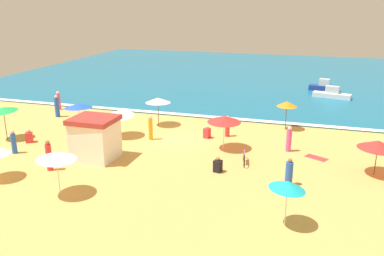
% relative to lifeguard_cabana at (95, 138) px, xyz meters
% --- Properties ---
extents(ground_plane, '(60.00, 60.00, 0.00)m').
position_rel_lifeguard_cabana_xyz_m(ground_plane, '(4.04, 4.80, -1.36)').
color(ground_plane, '#E0A856').
extents(ocean_water, '(60.00, 44.00, 0.10)m').
position_rel_lifeguard_cabana_xyz_m(ocean_water, '(4.04, 32.80, -1.31)').
color(ocean_water, '#146B93').
rests_on(ocean_water, ground_plane).
extents(wave_breaker_foam, '(57.00, 0.70, 0.01)m').
position_rel_lifeguard_cabana_xyz_m(wave_breaker_foam, '(4.04, 11.10, -1.26)').
color(wave_breaker_foam, white).
rests_on(wave_breaker_foam, ocean_water).
extents(lifeguard_cabana, '(2.66, 2.42, 2.68)m').
position_rel_lifeguard_cabana_xyz_m(lifeguard_cabana, '(0.00, 0.00, 0.00)').
color(lifeguard_cabana, white).
rests_on(lifeguard_cabana, ground_plane).
extents(beach_umbrella_0, '(1.89, 1.89, 2.22)m').
position_rel_lifeguard_cabana_xyz_m(beach_umbrella_0, '(10.78, 9.68, 0.65)').
color(beach_umbrella_0, '#4C3823').
rests_on(beach_umbrella_0, ground_plane).
extents(beach_umbrella_1, '(2.80, 2.79, 2.10)m').
position_rel_lifeguard_cabana_xyz_m(beach_umbrella_1, '(16.34, 2.46, 0.44)').
color(beach_umbrella_1, '#4C3823').
rests_on(beach_umbrella_1, ground_plane).
extents(beach_umbrella_2, '(2.51, 2.54, 2.10)m').
position_rel_lifeguard_cabana_xyz_m(beach_umbrella_2, '(-0.56, 4.42, 0.39)').
color(beach_umbrella_2, '#4C3823').
rests_on(beach_umbrella_2, ground_plane).
extents(beach_umbrella_3, '(2.76, 2.76, 2.31)m').
position_rel_lifeguard_cabana_xyz_m(beach_umbrella_3, '(7.21, 4.06, 0.70)').
color(beach_umbrella_3, silver).
rests_on(beach_umbrella_3, ground_plane).
extents(beach_umbrella_5, '(1.89, 1.87, 2.19)m').
position_rel_lifeguard_cabana_xyz_m(beach_umbrella_5, '(11.96, -4.62, 0.57)').
color(beach_umbrella_5, silver).
rests_on(beach_umbrella_5, ground_plane).
extents(beach_umbrella_6, '(2.70, 2.70, 2.42)m').
position_rel_lifeguard_cabana_xyz_m(beach_umbrella_6, '(-8.07, 1.52, 0.81)').
color(beach_umbrella_6, '#4C3823').
rests_on(beach_umbrella_6, ground_plane).
extents(beach_umbrella_7, '(2.92, 2.92, 2.29)m').
position_rel_lifeguard_cabana_xyz_m(beach_umbrella_7, '(-3.87, 4.39, 0.71)').
color(beach_umbrella_7, silver).
rests_on(beach_umbrella_7, ground_plane).
extents(beach_umbrella_8, '(2.57, 2.57, 2.26)m').
position_rel_lifeguard_cabana_xyz_m(beach_umbrella_8, '(1.07, 7.83, 0.68)').
color(beach_umbrella_8, '#4C3823').
rests_on(beach_umbrella_8, ground_plane).
extents(beach_umbrella_9, '(2.63, 2.62, 2.38)m').
position_rel_lifeguard_cabana_xyz_m(beach_umbrella_9, '(0.78, -4.97, 0.77)').
color(beach_umbrella_9, silver).
rests_on(beach_umbrella_9, ground_plane).
extents(parked_bicycle, '(0.42, 1.80, 0.76)m').
position_rel_lifeguard_cabana_xyz_m(parked_bicycle, '(8.95, 2.01, -0.98)').
color(parked_bicycle, black).
rests_on(parked_bicycle, ground_plane).
extents(beachgoer_0, '(0.46, 0.46, 1.71)m').
position_rel_lifeguard_cabana_xyz_m(beachgoer_0, '(11.37, 4.89, -0.54)').
color(beachgoer_0, '#D84CA5').
rests_on(beachgoer_0, ground_plane).
extents(beachgoer_1, '(0.44, 0.44, 1.83)m').
position_rel_lifeguard_cabana_xyz_m(beachgoer_1, '(-1.65, -2.41, -0.49)').
color(beachgoer_1, red).
rests_on(beachgoer_1, ground_plane).
extents(beachgoer_2, '(0.40, 0.40, 1.69)m').
position_rel_lifeguard_cabana_xyz_m(beachgoer_2, '(-9.40, 9.78, -0.55)').
color(beachgoer_2, '#D84CA5').
rests_on(beachgoer_2, ground_plane).
extents(beachgoer_3, '(0.43, 0.43, 1.53)m').
position_rel_lifeguard_cabana_xyz_m(beachgoer_3, '(11.79, -0.36, -0.66)').
color(beachgoer_3, blue).
rests_on(beachgoer_3, ground_plane).
extents(beachgoer_4, '(0.55, 0.55, 1.88)m').
position_rel_lifeguard_cabana_xyz_m(beachgoer_4, '(-8.06, 7.60, -0.48)').
color(beachgoer_4, blue).
rests_on(beachgoer_4, ground_plane).
extents(beachgoer_5, '(0.41, 0.41, 1.55)m').
position_rel_lifeguard_cabana_xyz_m(beachgoer_5, '(6.88, 6.72, -0.64)').
color(beachgoer_5, red).
rests_on(beachgoer_5, ground_plane).
extents(beachgoer_6, '(0.47, 0.47, 1.55)m').
position_rel_lifeguard_cabana_xyz_m(beachgoer_6, '(-5.54, -0.72, -0.62)').
color(beachgoer_6, blue).
rests_on(beachgoer_6, ground_plane).
extents(beachgoer_9, '(0.52, 0.52, 0.93)m').
position_rel_lifeguard_cabana_xyz_m(beachgoer_9, '(5.56, 5.94, -0.96)').
color(beachgoer_9, red).
rests_on(beachgoer_9, ground_plane).
extents(beachgoer_10, '(0.64, 0.64, 0.96)m').
position_rel_lifeguard_cabana_xyz_m(beachgoer_10, '(-6.03, 1.36, -0.96)').
color(beachgoer_10, red).
rests_on(beachgoer_10, ground_plane).
extents(beachgoer_11, '(0.52, 0.52, 0.92)m').
position_rel_lifeguard_cabana_xyz_m(beachgoer_11, '(7.75, 0.23, -0.97)').
color(beachgoer_11, black).
rests_on(beachgoer_11, ground_plane).
extents(beachgoer_12, '(0.42, 0.42, 1.77)m').
position_rel_lifeguard_cabana_xyz_m(beachgoer_12, '(1.84, 4.41, -0.50)').
color(beachgoer_12, orange).
rests_on(beachgoer_12, ground_plane).
extents(beach_towel_1, '(1.53, 1.22, 0.01)m').
position_rel_lifeguard_cabana_xyz_m(beach_towel_1, '(13.16, 4.19, -1.35)').
color(beach_towel_1, red).
rests_on(beach_towel_1, ground_plane).
extents(small_boat_0, '(3.24, 1.43, 1.27)m').
position_rel_lifeguard_cabana_xyz_m(small_boat_0, '(13.60, 25.01, -0.85)').
color(small_boat_0, navy).
rests_on(small_boat_0, ocean_water).
extents(small_boat_1, '(3.81, 1.71, 1.20)m').
position_rel_lifeguard_cabana_xyz_m(small_boat_1, '(14.35, 21.52, -0.88)').
color(small_boat_1, white).
rests_on(small_boat_1, ocean_water).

